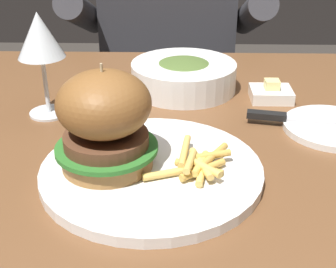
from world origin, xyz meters
name	(u,v)px	position (x,y,z in m)	size (l,w,h in m)	color
dining_table	(183,190)	(0.00, 0.00, 0.65)	(1.23, 0.82, 0.74)	brown
main_plate	(152,171)	(-0.04, -0.11, 0.75)	(0.28, 0.28, 0.01)	white
burger_sandwich	(105,121)	(-0.10, -0.10, 0.82)	(0.13, 0.13, 0.13)	#9E6B38
fries_pile	(198,163)	(0.02, -0.11, 0.76)	(0.11, 0.10, 0.02)	gold
wine_glass	(40,39)	(-0.22, 0.08, 0.86)	(0.07, 0.07, 0.17)	silver
bread_plate	(332,127)	(0.22, 0.03, 0.74)	(0.15, 0.15, 0.01)	white
table_knife	(299,119)	(0.18, 0.04, 0.75)	(0.20, 0.05, 0.01)	silver
butter_dish	(271,93)	(0.15, 0.15, 0.75)	(0.07, 0.06, 0.04)	white
soup_bowl	(186,75)	(0.00, 0.19, 0.77)	(0.19, 0.19, 0.06)	white
diner_person	(168,82)	(-0.04, 0.69, 0.56)	(0.51, 0.36, 1.18)	#282833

